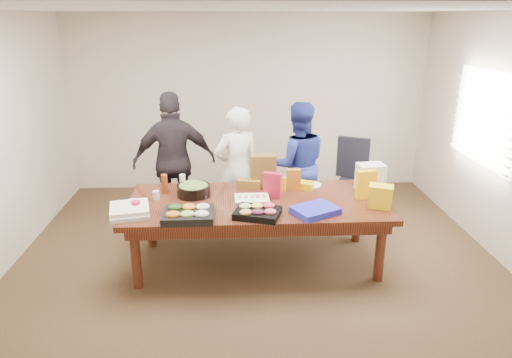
{
  "coord_description": "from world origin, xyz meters",
  "views": [
    {
      "loc": [
        -0.26,
        -4.58,
        2.64
      ],
      "look_at": [
        -0.01,
        0.1,
        0.96
      ],
      "focal_mm": 32.09,
      "sensor_mm": 36.0,
      "label": 1
    }
  ],
  "objects": [
    {
      "name": "sheet_cake",
      "position": [
        -0.06,
        -0.06,
        0.78
      ],
      "size": [
        0.37,
        0.28,
        0.06
      ],
      "primitive_type": "cube",
      "rotation": [
        0.0,
        0.0,
        0.02
      ],
      "color": "white",
      "rests_on": "conference_table"
    },
    {
      "name": "wall_back",
      "position": [
        0.0,
        2.5,
        1.35
      ],
      "size": [
        5.5,
        0.04,
        2.7
      ],
      "primitive_type": "cube",
      "color": "beige",
      "rests_on": "floor"
    },
    {
      "name": "office_chair",
      "position": [
        1.39,
        1.17,
        0.52
      ],
      "size": [
        0.7,
        0.7,
        1.04
      ],
      "primitive_type": "cube",
      "rotation": [
        0.0,
        0.0,
        -0.43
      ],
      "color": "black",
      "rests_on": "floor"
    },
    {
      "name": "grocery_bag_yellow",
      "position": [
        1.27,
        -0.25,
        0.87
      ],
      "size": [
        0.28,
        0.24,
        0.24
      ],
      "primitive_type": "cube",
      "rotation": [
        0.0,
        0.0,
        -0.36
      ],
      "color": "yellow",
      "rests_on": "conference_table"
    },
    {
      "name": "banana_bunch",
      "position": [
        0.54,
        0.35,
        0.79
      ],
      "size": [
        0.28,
        0.23,
        0.08
      ],
      "primitive_type": "cube",
      "rotation": [
        0.0,
        0.0,
        -0.4
      ],
      "color": "yellow",
      "rests_on": "conference_table"
    },
    {
      "name": "floor",
      "position": [
        0.0,
        0.0,
        -0.01
      ],
      "size": [
        5.5,
        5.0,
        0.02
      ],
      "primitive_type": "cube",
      "color": "#47301E",
      "rests_on": "ground"
    },
    {
      "name": "clear_cup_b",
      "position": [
        -1.1,
        0.1,
        0.8
      ],
      "size": [
        0.07,
        0.07,
        0.1
      ],
      "primitive_type": "cylinder",
      "rotation": [
        0.0,
        0.0,
        0.02
      ],
      "color": "white",
      "rests_on": "conference_table"
    },
    {
      "name": "wall_front",
      "position": [
        0.0,
        -2.5,
        1.35
      ],
      "size": [
        5.5,
        0.04,
        2.7
      ],
      "primitive_type": "cube",
      "color": "beige",
      "rests_on": "floor"
    },
    {
      "name": "grocery_bag_white",
      "position": [
        1.3,
        0.24,
        0.91
      ],
      "size": [
        0.32,
        0.24,
        0.32
      ],
      "primitive_type": "cube",
      "rotation": [
        0.0,
        0.0,
        0.11
      ],
      "color": "white",
      "rests_on": "conference_table"
    },
    {
      "name": "ranch_bottle",
      "position": [
        -0.83,
        0.35,
        0.85
      ],
      "size": [
        0.07,
        0.07,
        0.19
      ],
      "primitive_type": "cylinder",
      "rotation": [
        0.0,
        0.0,
        -0.16
      ],
      "color": "white",
      "rests_on": "conference_table"
    },
    {
      "name": "window_blinds",
      "position": [
        2.68,
        0.6,
        1.5
      ],
      "size": [
        0.04,
        1.36,
        1.0
      ],
      "primitive_type": "cube",
      "color": "beige",
      "rests_on": "wall_right"
    },
    {
      "name": "dressing_bottle",
      "position": [
        -1.03,
        0.29,
        0.86
      ],
      "size": [
        0.07,
        0.07,
        0.22
      ],
      "primitive_type": "cylinder",
      "rotation": [
        0.0,
        0.0,
        0.07
      ],
      "color": "maroon",
      "rests_on": "conference_table"
    },
    {
      "name": "chip_bag_orange",
      "position": [
        0.43,
        0.31,
        0.87
      ],
      "size": [
        0.16,
        0.08,
        0.25
      ],
      "primitive_type": "cube",
      "rotation": [
        0.0,
        0.0,
        -0.04
      ],
      "color": "#C26F1C",
      "rests_on": "conference_table"
    },
    {
      "name": "pizza_box_lower",
      "position": [
        -1.3,
        -0.3,
        0.77
      ],
      "size": [
        0.45,
        0.45,
        0.04
      ],
      "primitive_type": "cube",
      "rotation": [
        0.0,
        0.0,
        0.21
      ],
      "color": "silver",
      "rests_on": "conference_table"
    },
    {
      "name": "dip_bowl_a",
      "position": [
        0.15,
        0.37,
        0.78
      ],
      "size": [
        0.15,
        0.15,
        0.06
      ],
      "primitive_type": "cylinder",
      "rotation": [
        0.0,
        0.0,
        0.05
      ],
      "color": "beige",
      "rests_on": "conference_table"
    },
    {
      "name": "chip_bag_red",
      "position": [
        0.17,
        0.09,
        0.89
      ],
      "size": [
        0.21,
        0.14,
        0.28
      ],
      "primitive_type": "cube",
      "rotation": [
        0.0,
        0.0,
        -0.35
      ],
      "color": "#B21930",
      "rests_on": "conference_table"
    },
    {
      "name": "bread_loaf",
      "position": [
        -0.08,
        0.38,
        0.8
      ],
      "size": [
        0.29,
        0.18,
        0.11
      ],
      "primitive_type": "cube",
      "rotation": [
        0.0,
        0.0,
        -0.25
      ],
      "color": "olive",
      "rests_on": "conference_table"
    },
    {
      "name": "veggie_tray",
      "position": [
        -0.7,
        -0.43,
        0.79
      ],
      "size": [
        0.5,
        0.39,
        0.08
      ],
      "primitive_type": "cube",
      "rotation": [
        0.0,
        0.0,
        0.0
      ],
      "color": "black",
      "rests_on": "conference_table"
    },
    {
      "name": "person_center",
      "position": [
        -0.21,
        0.9,
        0.81
      ],
      "size": [
        0.69,
        0.57,
        1.61
      ],
      "primitive_type": "imported",
      "rotation": [
        0.0,
        0.0,
        3.5
      ],
      "color": "white",
      "rests_on": "floor"
    },
    {
      "name": "fruit_tray",
      "position": [
        -0.02,
        -0.4,
        0.78
      ],
      "size": [
        0.52,
        0.46,
        0.07
      ],
      "primitive_type": "cube",
      "rotation": [
        0.0,
        0.0,
        -0.31
      ],
      "color": "black",
      "rests_on": "conference_table"
    },
    {
      "name": "window_panel",
      "position": [
        2.72,
        0.6,
        1.5
      ],
      "size": [
        0.03,
        1.4,
        1.1
      ],
      "primitive_type": "cube",
      "color": "white",
      "rests_on": "wall_right"
    },
    {
      "name": "person_right",
      "position": [
        0.58,
        1.03,
        0.82
      ],
      "size": [
        0.81,
        0.64,
        1.64
      ],
      "primitive_type": "imported",
      "rotation": [
        0.0,
        0.0,
        3.17
      ],
      "color": "navy",
      "rests_on": "floor"
    },
    {
      "name": "red_cup",
      "position": [
        -1.25,
        -0.24,
        0.81
      ],
      "size": [
        0.1,
        0.1,
        0.12
      ],
      "primitive_type": "cylinder",
      "rotation": [
        0.0,
        0.0,
        -0.2
      ],
      "color": "red",
      "rests_on": "conference_table"
    },
    {
      "name": "dip_bowl_b",
      "position": [
        -0.62,
        0.41,
        0.78
      ],
      "size": [
        0.16,
        0.16,
        0.05
      ],
      "primitive_type": "cylinder",
      "rotation": [
        0.0,
        0.0,
        -0.24
      ],
      "color": "white",
      "rests_on": "conference_table"
    },
    {
      "name": "chip_bag_blue",
      "position": [
        0.57,
        -0.37,
        0.78
      ],
      "size": [
        0.53,
        0.49,
        0.06
      ],
      "primitive_type": "cube",
      "rotation": [
        0.0,
        0.0,
        0.49
      ],
      "color": "#2429C1",
      "rests_on": "conference_table"
    },
    {
      "name": "ceiling",
      "position": [
        0.0,
        0.0,
        2.71
      ],
      "size": [
        5.5,
        5.0,
        0.02
      ],
      "primitive_type": "cube",
      "color": "white",
      "rests_on": "wall_back"
    },
    {
      "name": "salad_bowl",
      "position": [
        -0.7,
        0.19,
        0.81
      ],
      "size": [
        0.48,
        0.48,
        0.12
      ],
      "primitive_type": "cylinder",
      "rotation": [
        0.0,
        0.0,
        0.34
      ],
      "color": "black",
      "rests_on": "conference_table"
    },
    {
      "name": "mustard_bottle",
      "position": [
        0.32,
        0.29,
        0.83
      ],
      "size": [
        0.07,
        0.07,
        0.16
      ],
      "primitive_type": "cylinder",
      "rotation": [
        0.0,
        0.0,
        0.23
      ],
      "color": "yellow",
      "rests_on": "conference_table"
    },
    {
      "name": "plate_a",
      "position": [
        0.65,
        0.44,
        0.76
      ],
      "size": [
        0.3,
        0.3,
        0.01
      ],
      "primitive_type": "cylinder",
      "rotation": [
        0.0,
        0.0,
        -0.24
      ],
      "color": "white",
      "rests_on": "conference_table"
    },
    {
      "name": "kraft_bag",
      "position": [
        0.09,
        0.46,
        0.94
      ],
      "size": [
        0.3,
        0.18,
        0.38
      ],
      "primitive_type": "cube",
      "rotation": [
        0.0,
        0.0,
        0.05
      ],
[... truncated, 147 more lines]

